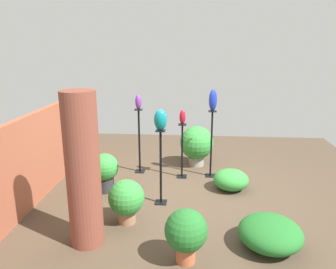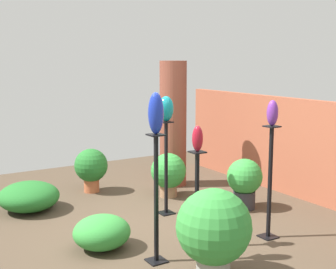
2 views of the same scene
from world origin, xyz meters
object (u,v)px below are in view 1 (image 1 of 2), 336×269
art_vase_teal (160,120)px  potted_plant_mid_left (126,199)px  art_vase_cobalt (213,100)px  potted_plant_back_center (105,170)px  pedestal_ruby (182,153)px  art_vase_ruby (182,117)px  pedestal_cobalt (211,147)px  potted_plant_front_right (186,232)px  brick_pillar (83,171)px  pedestal_violet (139,144)px  potted_plant_near_pillar (197,144)px  art_vase_violet (138,102)px  pedestal_teal (161,170)px

art_vase_teal → potted_plant_mid_left: size_ratio=0.50×
art_vase_cobalt → potted_plant_back_center: 2.50m
pedestal_ruby → art_vase_ruby: size_ratio=3.87×
pedestal_cobalt → potted_plant_front_right: size_ratio=1.95×
art_vase_teal → brick_pillar: bearing=144.1°
pedestal_ruby → art_vase_cobalt: art_vase_cobalt is taller
pedestal_violet → potted_plant_near_pillar: (0.50, -1.22, -0.13)m
pedestal_cobalt → art_vase_violet: (0.12, 1.52, 0.89)m
pedestal_violet → art_vase_cobalt: 1.81m
pedestal_teal → pedestal_cobalt: 1.58m
potted_plant_front_right → potted_plant_near_pillar: size_ratio=0.78×
art_vase_violet → brick_pillar: bearing=173.5°
pedestal_ruby → potted_plant_mid_left: size_ratio=1.63×
potted_plant_front_right → art_vase_teal: bearing=16.8°
pedestal_violet → potted_plant_near_pillar: 1.33m
brick_pillar → potted_plant_near_pillar: 3.56m
pedestal_ruby → potted_plant_mid_left: bearing=157.5°
art_vase_teal → potted_plant_mid_left: (-0.68, 0.46, -1.09)m
art_vase_ruby → potted_plant_front_right: bearing=-176.8°
art_vase_cobalt → pedestal_violet: bearing=85.4°
pedestal_teal → pedestal_cobalt: size_ratio=0.94×
pedestal_violet → art_vase_violet: art_vase_violet is taller
pedestal_violet → potted_plant_back_center: (-1.02, 0.49, -0.22)m
pedestal_ruby → art_vase_ruby: bearing=0.0°
potted_plant_back_center → art_vase_teal: bearing=-110.1°
pedestal_violet → art_vase_cobalt: (-0.12, -1.52, 0.98)m
pedestal_violet → art_vase_teal: 1.76m
art_vase_ruby → potted_plant_back_center: 1.83m
pedestal_violet → pedestal_teal: size_ratio=1.05×
art_vase_teal → pedestal_violet: bearing=23.0°
art_vase_teal → pedestal_ruby: bearing=-14.9°
potted_plant_front_right → potted_plant_near_pillar: bearing=-2.4°
art_vase_violet → pedestal_teal: bearing=-157.0°
art_vase_ruby → pedestal_teal: bearing=165.1°
pedestal_violet → pedestal_cobalt: (-0.12, -1.52, 0.01)m
potted_plant_near_pillar → art_vase_teal: bearing=162.0°
potted_plant_back_center → brick_pillar: bearing=-173.5°
pedestal_ruby → potted_plant_mid_left: (-1.88, 0.78, -0.12)m
potted_plant_front_right → art_vase_cobalt: bearing=-8.7°
art_vase_violet → potted_plant_back_center: art_vase_violet is taller
potted_plant_near_pillar → potted_plant_mid_left: potted_plant_near_pillar is taller
brick_pillar → art_vase_cobalt: brick_pillar is taller
potted_plant_back_center → potted_plant_front_right: bearing=-141.5°
brick_pillar → art_vase_violet: size_ratio=6.99×
pedestal_violet → potted_plant_back_center: pedestal_violet is taller
art_vase_ruby → potted_plant_front_right: 2.90m
potted_plant_back_center → pedestal_violet: bearing=-25.7°
pedestal_teal → potted_plant_mid_left: (-0.68, 0.46, -0.21)m
brick_pillar → art_vase_teal: brick_pillar is taller
pedestal_violet → potted_plant_front_right: bearing=-160.2°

